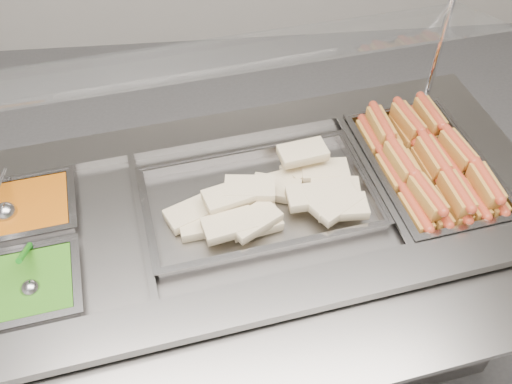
{
  "coord_description": "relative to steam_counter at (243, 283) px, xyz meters",
  "views": [
    {
      "loc": [
        -0.04,
        -0.76,
        2.07
      ],
      "look_at": [
        0.07,
        0.33,
        0.87
      ],
      "focal_mm": 40.0,
      "sensor_mm": 36.0,
      "label": 1
    }
  ],
  "objects": [
    {
      "name": "pan_hotdogs",
      "position": [
        0.58,
        0.1,
        0.39
      ],
      "size": [
        0.4,
        0.56,
        0.09
      ],
      "color": "gray",
      "rests_on": "steam_counter"
    },
    {
      "name": "tortilla_wraps",
      "position": [
        0.11,
        -0.01,
        0.44
      ],
      "size": [
        0.58,
        0.38,
        0.09
      ],
      "color": "#C8B586",
      "rests_on": "pan_wraps"
    },
    {
      "name": "hotdogs_in_buns",
      "position": [
        0.58,
        0.09,
        0.43
      ],
      "size": [
        0.35,
        0.52,
        0.11
      ],
      "color": "#A36822",
      "rests_on": "pan_hotdogs"
    },
    {
      "name": "pan_wraps",
      "position": [
        0.06,
        0.01,
        0.4
      ],
      "size": [
        0.69,
        0.48,
        0.07
      ],
      "color": "gray",
      "rests_on": "steam_counter"
    },
    {
      "name": "steam_counter",
      "position": [
        0.0,
        0.0,
        0.0
      ],
      "size": [
        1.88,
        1.06,
        0.85
      ],
      "color": "gray",
      "rests_on": "ground"
    },
    {
      "name": "pan_peas",
      "position": [
        -0.58,
        -0.23,
        0.39
      ],
      "size": [
        0.32,
        0.27,
        0.09
      ],
      "color": "gray",
      "rests_on": "steam_counter"
    },
    {
      "name": "ladle",
      "position": [
        -0.66,
        0.02,
        0.43
      ],
      "size": [
        0.07,
        0.19,
        0.13
      ],
      "color": "#A8A8AC",
      "rests_on": "pan_beans"
    },
    {
      "name": "serving_spoon",
      "position": [
        -0.55,
        -0.23,
        0.43
      ],
      "size": [
        0.06,
        0.17,
        0.13
      ],
      "color": "#A8A8AC",
      "rests_on": "pan_peas"
    },
    {
      "name": "pan_beans",
      "position": [
        -0.62,
        0.04,
        0.39
      ],
      "size": [
        0.32,
        0.27,
        0.09
      ],
      "color": "gray",
      "rests_on": "steam_counter"
    },
    {
      "name": "sneeze_guard",
      "position": [
        -0.03,
        0.2,
        0.77
      ],
      "size": [
        1.58,
        0.52,
        0.42
      ],
      "color": "silver",
      "rests_on": "steam_counter"
    },
    {
      "name": "tray_rail",
      "position": [
        0.08,
        -0.48,
        0.38
      ],
      "size": [
        1.71,
        0.61,
        0.05
      ],
      "color": "gray",
      "rests_on": "steam_counter"
    }
  ]
}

